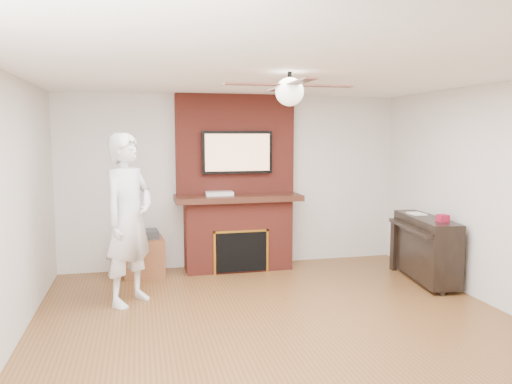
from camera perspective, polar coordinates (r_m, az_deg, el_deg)
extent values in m
cube|color=brown|center=(5.05, 3.64, -17.03)|extent=(5.36, 5.86, 0.18)
cube|color=white|center=(4.67, 3.89, 14.66)|extent=(5.36, 5.86, 0.18)
cube|color=beige|center=(7.42, -2.65, 1.32)|extent=(5.36, 0.18, 2.50)
cube|color=beige|center=(2.20, 26.47, -12.31)|extent=(5.36, 0.18, 2.50)
cube|color=maroon|center=(7.20, -2.12, -4.87)|extent=(1.50, 0.50, 1.00)
cube|color=black|center=(7.08, -2.09, -0.64)|extent=(1.78, 0.64, 0.08)
cube|color=maroon|center=(7.21, -2.39, 5.47)|extent=(1.70, 0.20, 1.42)
cube|color=black|center=(7.00, -1.70, -6.84)|extent=(0.70, 0.06, 0.55)
cube|color=#BF8C2D|center=(6.93, -1.70, -4.53)|extent=(0.78, 0.02, 0.03)
cube|color=#BF8C2D|center=(6.93, -4.75, -7.00)|extent=(0.03, 0.02, 0.61)
cube|color=#BF8C2D|center=(7.07, 1.31, -6.70)|extent=(0.03, 0.02, 0.61)
cube|color=black|center=(7.07, -2.17, 4.55)|extent=(1.00, 0.07, 0.60)
cube|color=tan|center=(7.03, -2.10, 4.54)|extent=(0.92, 0.01, 0.52)
cylinder|color=black|center=(4.65, 3.87, 12.71)|extent=(0.04, 0.04, 0.14)
sphere|color=white|center=(4.64, 3.86, 11.36)|extent=(0.26, 0.26, 0.26)
cube|color=black|center=(4.76, 7.76, 11.93)|extent=(0.55, 0.11, 0.01)
cube|color=black|center=(4.96, 2.73, 11.75)|extent=(0.11, 0.55, 0.01)
cube|color=black|center=(4.56, -0.19, 12.21)|extent=(0.55, 0.11, 0.01)
cube|color=black|center=(4.34, 5.18, 12.48)|extent=(0.11, 0.55, 0.01)
imported|color=silver|center=(5.83, -14.33, -3.06)|extent=(0.82, 0.85, 1.95)
cube|color=brown|center=(7.11, -12.77, -7.19)|extent=(0.58, 0.58, 0.52)
cube|color=#2A2A2C|center=(7.04, -12.83, -4.74)|extent=(0.44, 0.37, 0.10)
cube|color=black|center=(6.98, 18.81, -5.99)|extent=(0.55, 1.35, 0.80)
cube|color=black|center=(6.46, 20.46, -8.00)|extent=(0.06, 0.10, 0.70)
cube|color=black|center=(7.42, 15.46, -5.93)|extent=(0.06, 0.10, 0.70)
cube|color=black|center=(6.82, 17.31, -3.92)|extent=(0.30, 1.21, 0.05)
cube|color=silver|center=(7.12, 17.86, -2.37)|extent=(0.18, 0.25, 0.01)
cube|color=maroon|center=(6.61, 20.57, -2.82)|extent=(0.12, 0.12, 0.09)
cube|color=silver|center=(7.01, -4.23, -0.17)|extent=(0.38, 0.22, 0.05)
cylinder|color=orange|center=(7.09, -2.78, -8.78)|extent=(0.06, 0.06, 0.11)
cylinder|color=#43712D|center=(7.10, -2.69, -8.88)|extent=(0.07, 0.07, 0.08)
cylinder|color=beige|center=(7.14, -0.98, -8.67)|extent=(0.08, 0.08, 0.10)
cylinder|color=#3750A6|center=(7.14, -0.60, -8.77)|extent=(0.06, 0.06, 0.08)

